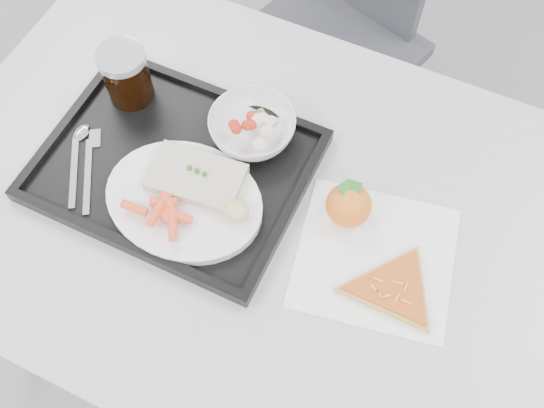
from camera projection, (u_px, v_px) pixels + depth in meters
room at (19, 88)px, 0.33m from camera, size 6.04×7.04×2.84m
table at (267, 223)px, 1.09m from camera, size 1.20×0.80×0.75m
chair at (336, 8)px, 1.53m from camera, size 0.53×0.53×0.93m
tray at (175, 166)px, 1.05m from camera, size 0.45×0.35×0.03m
dinner_plate at (184, 201)px, 1.00m from camera, size 0.27×0.27×0.02m
fish_fillet at (196, 177)px, 1.00m from camera, size 0.16×0.11×0.03m
bread_roll at (236, 211)px, 0.97m from camera, size 0.06×0.05×0.03m
salad_bowl at (252, 127)px, 1.06m from camera, size 0.15×0.15×0.05m
cola_glass at (126, 74)px, 1.07m from camera, size 0.09×0.09×0.11m
cutlery at (82, 156)px, 1.05m from camera, size 0.12×0.16×0.01m
napkin at (375, 257)px, 0.98m from camera, size 0.29×0.28×0.00m
tangerine at (349, 205)px, 0.99m from camera, size 0.10×0.10×0.07m
pizza_slice at (394, 289)px, 0.95m from camera, size 0.25×0.25×0.02m
carrot_pile at (163, 211)px, 0.97m from camera, size 0.11×0.08×0.02m
salad_contents at (258, 126)px, 1.04m from camera, size 0.08×0.08×0.02m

